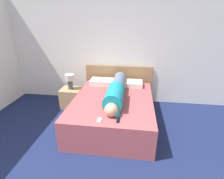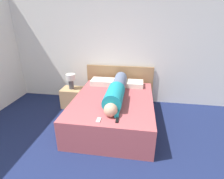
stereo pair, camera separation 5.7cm
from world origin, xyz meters
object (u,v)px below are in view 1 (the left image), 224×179
bed (113,111)px  cell_phone (99,120)px  nightstand (72,98)px  tv_remote (118,120)px  pillow_second (130,83)px  table_lamp (70,80)px  person_lying (116,91)px  pillow_near_headboard (103,82)px

bed → cell_phone: bearing=-97.5°
nightstand → tv_remote: tv_remote is taller
bed → cell_phone: (-0.11, -0.80, 0.28)m
tv_remote → pillow_second: bearing=85.5°
nightstand → table_lamp: table_lamp is taller
tv_remote → cell_phone: bearing=-172.0°
table_lamp → person_lying: bearing=-24.9°
person_lying → pillow_near_headboard: 0.80m
cell_phone → nightstand: bearing=125.4°
tv_remote → cell_phone: tv_remote is taller
person_lying → pillow_second: 0.74m
table_lamp → pillow_near_headboard: (0.74, 0.17, -0.08)m
pillow_near_headboard → pillow_second: pillow_near_headboard is taller
bed → cell_phone: 0.85m
table_lamp → pillow_near_headboard: table_lamp is taller
table_lamp → bed: bearing=-27.6°
tv_remote → cell_phone: (-0.28, -0.04, -0.01)m
tv_remote → pillow_near_headboard: bearing=108.6°
person_lying → pillow_second: bearing=71.3°
nightstand → pillow_near_headboard: 0.85m
nightstand → tv_remote: size_ratio=3.11×
person_lying → cell_phone: size_ratio=12.68×
table_lamp → pillow_second: bearing=7.3°
bed → tv_remote: 0.83m
table_lamp → cell_phone: table_lamp is taller
cell_phone → tv_remote: bearing=8.0°
pillow_second → tv_remote: 1.50m
pillow_second → cell_phone: (-0.40, -1.53, -0.05)m
nightstand → table_lamp: bearing=0.0°
table_lamp → pillow_second: size_ratio=0.63×
pillow_second → nightstand: bearing=-172.7°
person_lying → pillow_second: (0.24, 0.70, -0.09)m
pillow_near_headboard → person_lying: bearing=-61.3°
person_lying → pillow_near_headboard: person_lying is taller
cell_phone → person_lying: bearing=78.9°
pillow_near_headboard → cell_phone: pillow_near_headboard is taller
pillow_near_headboard → cell_phone: size_ratio=4.56×
pillow_near_headboard → tv_remote: 1.57m
person_lying → tv_remote: bearing=-81.4°
person_lying → cell_phone: person_lying is taller
person_lying → pillow_near_headboard: (-0.38, 0.70, -0.09)m
table_lamp → pillow_near_headboard: size_ratio=0.60×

